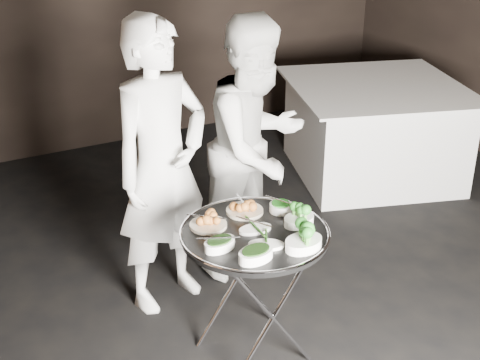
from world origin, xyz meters
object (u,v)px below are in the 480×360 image
waiter_right (257,147)px  tray_stand (254,289)px  waiter_left (162,168)px  dining_table (373,130)px  serving_tray (255,233)px

waiter_right → tray_stand: bearing=-138.4°
waiter_left → dining_table: 2.35m
waiter_right → dining_table: (1.51, 0.74, -0.42)m
tray_stand → waiter_left: size_ratio=0.43×
tray_stand → waiter_right: (0.46, 0.79, 0.40)m
waiter_left → waiter_right: bearing=-8.9°
waiter_right → dining_table: waiter_right is taller
tray_stand → serving_tray: (0.00, 0.00, 0.32)m
tray_stand → serving_tray: bearing=76.0°
serving_tray → waiter_right: (0.46, 0.79, 0.07)m
tray_stand → waiter_left: (-0.19, 0.70, 0.43)m
dining_table → tray_stand: bearing=-142.2°
waiter_left → waiter_right: size_ratio=1.05×
tray_stand → dining_table: (1.96, 1.52, -0.02)m
tray_stand → waiter_right: bearing=59.9°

